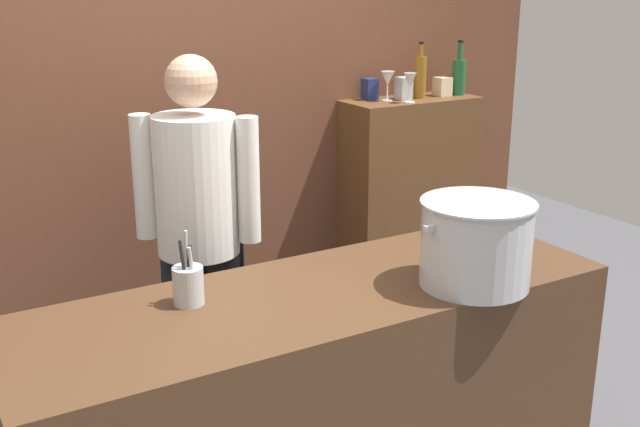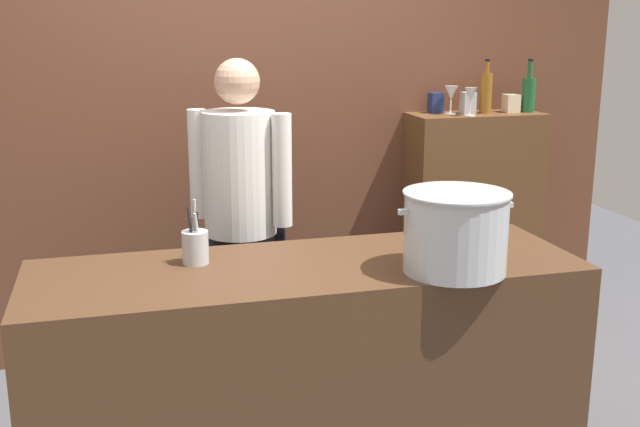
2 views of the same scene
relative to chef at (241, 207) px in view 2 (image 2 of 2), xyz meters
The scene contains 13 objects.
brick_back_panel 0.86m from the chef, 78.27° to the left, with size 4.40×0.10×3.00m, color brown.
prep_counter 0.91m from the chef, 79.58° to the right, with size 2.15×0.70×0.90m, color #472D1C.
bar_cabinet 1.53m from the chef, 17.41° to the left, with size 0.76×0.32×1.32m, color brown.
chef is the anchor object (origin of this frame).
stockpot_large 1.17m from the chef, 55.94° to the right, with size 0.46×0.40×0.31m.
utensil_crock 0.68m from the chef, 114.60° to the right, with size 0.10×0.10×0.25m.
wine_bottle_amber 1.61m from the chef, 16.80° to the left, with size 0.07×0.07×0.30m.
wine_bottle_green 1.85m from the chef, 14.05° to the left, with size 0.08×0.08×0.30m.
wine_glass_short 1.42m from the chef, 19.64° to the left, with size 0.07×0.07×0.16m.
wine_glass_tall 1.45m from the chef, 14.47° to the left, with size 0.07×0.07×0.16m.
spice_tin_navy 1.39m from the chef, 23.93° to the left, with size 0.07×0.07×0.11m, color navy.
spice_tin_cream 1.75m from the chef, 15.49° to the left, with size 0.08×0.08×0.10m, color beige.
spice_tin_silver 1.49m from the chef, 17.90° to the left, with size 0.07×0.07×0.12m, color #B2B2B7.
Camera 2 is at (-0.70, -2.78, 1.82)m, focal length 43.24 mm.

